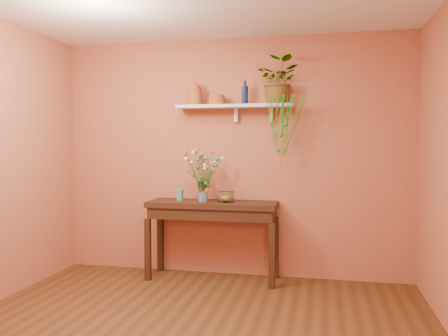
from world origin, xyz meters
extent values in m
cube|color=#B66344|center=(0.00, 2.00, 1.35)|extent=(4.00, 0.04, 2.70)
cube|color=#351F14|center=(-0.18, 1.75, 0.84)|extent=(1.43, 0.46, 0.06)
cube|color=#351F14|center=(-0.18, 1.75, 0.74)|extent=(1.37, 0.42, 0.12)
cube|color=#351F14|center=(-0.86, 1.55, 0.34)|extent=(0.06, 0.06, 0.68)
cube|color=#351F14|center=(0.51, 1.55, 0.34)|extent=(0.06, 0.06, 0.68)
cube|color=#351F14|center=(-0.86, 1.95, 0.34)|extent=(0.06, 0.06, 0.68)
cube|color=#351F14|center=(0.51, 1.95, 0.34)|extent=(0.06, 0.06, 0.68)
cube|color=white|center=(0.05, 1.87, 1.92)|extent=(1.30, 0.24, 0.04)
cube|color=white|center=(0.05, 1.97, 1.83)|extent=(0.04, 0.05, 0.15)
cube|color=white|center=(0.45, 1.97, 1.83)|extent=(0.04, 0.05, 0.15)
cylinder|color=#AA5630|center=(-0.40, 1.85, 2.03)|extent=(0.15, 0.15, 0.18)
sphere|color=#AA5630|center=(-0.40, 1.85, 2.13)|extent=(0.12, 0.12, 0.12)
cylinder|color=#AA5630|center=(-0.16, 1.87, 1.99)|extent=(0.24, 0.24, 0.11)
cylinder|color=#0F1C47|center=(0.17, 1.87, 2.04)|extent=(0.08, 0.08, 0.20)
cylinder|color=#0F1C47|center=(0.17, 1.87, 2.17)|extent=(0.03, 0.03, 0.06)
imported|color=#31791E|center=(0.54, 1.89, 2.19)|extent=(0.53, 0.49, 0.50)
cylinder|color=#31791E|center=(0.71, 1.73, 1.70)|extent=(0.21, 0.19, 0.65)
cylinder|color=#1A881A|center=(0.48, 1.74, 1.84)|extent=(0.01, 0.08, 0.36)
cylinder|color=#1A881A|center=(0.62, 1.75, 1.70)|extent=(0.14, 0.08, 0.64)
cylinder|color=#31791E|center=(0.57, 1.74, 1.79)|extent=(0.09, 0.09, 0.47)
cylinder|color=#1A881A|center=(0.64, 1.77, 1.78)|extent=(0.02, 0.11, 0.47)
cylinder|color=#1A881A|center=(0.46, 1.74, 1.78)|extent=(0.08, 0.10, 0.47)
cylinder|color=#31791E|center=(0.49, 1.75, 1.75)|extent=(0.07, 0.16, 0.54)
cylinder|color=#1A881A|center=(0.73, 1.75, 1.70)|extent=(0.27, 0.13, 0.65)
cylinder|color=#1A881A|center=(0.52, 1.76, 1.76)|extent=(0.07, 0.07, 0.52)
cylinder|color=#31791E|center=(0.72, 1.70, 1.76)|extent=(0.23, 0.18, 0.52)
cylinder|color=#1A881A|center=(0.58, 1.79, 1.83)|extent=(0.05, 0.06, 0.38)
cylinder|color=#1A881A|center=(0.56, 1.77, 1.78)|extent=(0.07, 0.10, 0.48)
cylinder|color=#31791E|center=(0.66, 1.74, 1.75)|extent=(0.13, 0.18, 0.53)
cylinder|color=#1A881A|center=(0.60, 1.73, 1.79)|extent=(0.04, 0.22, 0.46)
cylinder|color=#1A881A|center=(0.63, 1.76, 1.65)|extent=(0.15, 0.13, 0.74)
cylinder|color=#31791E|center=(0.53, 1.70, 1.86)|extent=(0.04, 0.17, 0.32)
cylinder|color=#1A881A|center=(0.59, 1.76, 1.86)|extent=(0.03, 0.10, 0.32)
cylinder|color=#1A881A|center=(0.64, 1.73, 1.85)|extent=(0.15, 0.14, 0.34)
sphere|color=#31791E|center=(0.55, 1.72, 1.44)|extent=(0.05, 0.05, 0.05)
sphere|color=#31791E|center=(0.65, 1.77, 1.79)|extent=(0.05, 0.05, 0.05)
sphere|color=#31791E|center=(0.57, 1.78, 1.60)|extent=(0.05, 0.05, 0.05)
sphere|color=#31791E|center=(0.62, 1.73, 1.71)|extent=(0.05, 0.05, 0.05)
cylinder|color=white|center=(-0.27, 1.70, 0.98)|extent=(0.11, 0.11, 0.23)
cylinder|color=silver|center=(-0.27, 1.70, 0.92)|extent=(0.10, 0.10, 0.11)
cylinder|color=#386B28|center=(-0.25, 1.60, 1.19)|extent=(0.05, 0.22, 0.42)
sphere|color=#C84B92|center=(-0.23, 1.49, 1.40)|extent=(0.03, 0.03, 0.03)
cylinder|color=#386B28|center=(-0.25, 1.65, 1.11)|extent=(0.05, 0.11, 0.26)
sphere|color=white|center=(-0.22, 1.60, 1.24)|extent=(0.03, 0.03, 0.03)
cylinder|color=#386B28|center=(-0.25, 1.66, 1.13)|extent=(0.05, 0.09, 0.29)
sphere|color=white|center=(-0.23, 1.62, 1.28)|extent=(0.03, 0.03, 0.03)
cylinder|color=#386B28|center=(-0.24, 1.67, 1.12)|extent=(0.08, 0.08, 0.26)
sphere|color=#548C39|center=(-0.20, 1.64, 1.25)|extent=(0.04, 0.04, 0.04)
cylinder|color=#386B28|center=(-0.20, 1.67, 1.10)|extent=(0.15, 0.08, 0.23)
sphere|color=#C84B92|center=(-0.13, 1.63, 1.21)|extent=(0.05, 0.05, 0.05)
cylinder|color=#386B28|center=(-0.19, 1.64, 1.13)|extent=(0.17, 0.13, 0.30)
sphere|color=#31791E|center=(-0.10, 1.58, 1.27)|extent=(0.03, 0.03, 0.03)
cylinder|color=#386B28|center=(-0.19, 1.71, 1.16)|extent=(0.17, 0.01, 0.36)
sphere|color=#396BA9|center=(-0.11, 1.71, 1.34)|extent=(0.05, 0.05, 0.05)
cylinder|color=#386B28|center=(-0.22, 1.71, 1.13)|extent=(0.12, 0.01, 0.29)
sphere|color=#548C39|center=(-0.16, 1.71, 1.27)|extent=(0.03, 0.03, 0.03)
cylinder|color=#386B28|center=(-0.17, 1.74, 1.17)|extent=(0.21, 0.08, 0.36)
sphere|color=white|center=(-0.07, 1.78, 1.34)|extent=(0.04, 0.04, 0.04)
cylinder|color=#386B28|center=(-0.23, 1.74, 1.14)|extent=(0.09, 0.07, 0.31)
sphere|color=#C84B92|center=(-0.19, 1.77, 1.29)|extent=(0.05, 0.05, 0.05)
cylinder|color=#386B28|center=(-0.23, 1.74, 1.20)|extent=(0.09, 0.08, 0.43)
sphere|color=#C84B92|center=(-0.19, 1.77, 1.41)|extent=(0.04, 0.04, 0.04)
cylinder|color=#386B28|center=(-0.23, 1.76, 1.11)|extent=(0.09, 0.12, 0.25)
sphere|color=white|center=(-0.18, 1.81, 1.24)|extent=(0.05, 0.05, 0.05)
cylinder|color=#386B28|center=(-0.22, 1.78, 1.14)|extent=(0.10, 0.17, 0.32)
sphere|color=white|center=(-0.17, 1.86, 1.30)|extent=(0.03, 0.03, 0.03)
cylinder|color=#386B28|center=(-0.27, 1.78, 1.16)|extent=(0.01, 0.16, 0.36)
sphere|color=#548C39|center=(-0.27, 1.86, 1.34)|extent=(0.05, 0.05, 0.05)
cylinder|color=#386B28|center=(-0.28, 1.79, 1.16)|extent=(0.02, 0.18, 0.36)
sphere|color=#C84B92|center=(-0.29, 1.88, 1.34)|extent=(0.04, 0.04, 0.04)
cylinder|color=#386B28|center=(-0.30, 1.78, 1.18)|extent=(0.05, 0.16, 0.39)
sphere|color=#31791E|center=(-0.32, 1.86, 1.37)|extent=(0.04, 0.04, 0.04)
cylinder|color=#386B28|center=(-0.32, 1.83, 1.17)|extent=(0.09, 0.25, 0.38)
sphere|color=#396BA9|center=(-0.36, 1.95, 1.36)|extent=(0.05, 0.05, 0.05)
cylinder|color=#386B28|center=(-0.30, 1.73, 1.12)|extent=(0.07, 0.06, 0.26)
sphere|color=#548C39|center=(-0.33, 1.76, 1.25)|extent=(0.05, 0.05, 0.05)
cylinder|color=#386B28|center=(-0.34, 1.76, 1.20)|extent=(0.14, 0.12, 0.42)
sphere|color=white|center=(-0.41, 1.82, 1.40)|extent=(0.05, 0.05, 0.05)
cylinder|color=#386B28|center=(-0.36, 1.72, 1.09)|extent=(0.17, 0.03, 0.22)
sphere|color=#C84B92|center=(-0.44, 1.73, 1.20)|extent=(0.03, 0.03, 0.03)
cylinder|color=#386B28|center=(-0.37, 1.70, 1.19)|extent=(0.20, 0.02, 0.40)
sphere|color=#C84B92|center=(-0.47, 1.69, 1.39)|extent=(0.03, 0.03, 0.03)
cylinder|color=#386B28|center=(-0.33, 1.68, 1.14)|extent=(0.12, 0.05, 0.32)
sphere|color=white|center=(-0.39, 1.66, 1.30)|extent=(0.04, 0.04, 0.04)
cylinder|color=#386B28|center=(-0.36, 1.67, 1.16)|extent=(0.17, 0.08, 0.36)
sphere|color=white|center=(-0.44, 1.64, 1.34)|extent=(0.04, 0.04, 0.04)
cylinder|color=#386B28|center=(-0.36, 1.66, 1.20)|extent=(0.17, 0.09, 0.43)
sphere|color=#548C39|center=(-0.44, 1.62, 1.41)|extent=(0.04, 0.04, 0.04)
cylinder|color=#386B28|center=(-0.30, 1.66, 1.21)|extent=(0.05, 0.10, 0.44)
sphere|color=#C84B92|center=(-0.32, 1.61, 1.42)|extent=(0.04, 0.04, 0.04)
cylinder|color=#386B28|center=(-0.29, 1.66, 1.16)|extent=(0.03, 0.10, 0.35)
sphere|color=#31791E|center=(-0.30, 1.61, 1.33)|extent=(0.04, 0.04, 0.04)
cylinder|color=#386B28|center=(-0.27, 1.67, 1.14)|extent=(0.01, 0.07, 0.32)
sphere|color=#396BA9|center=(-0.27, 1.64, 1.30)|extent=(0.04, 0.04, 0.04)
sphere|color=#31791E|center=(-0.29, 1.75, 1.10)|extent=(0.04, 0.04, 0.04)
sphere|color=#31791E|center=(-0.21, 1.68, 1.05)|extent=(0.04, 0.04, 0.04)
sphere|color=#31791E|center=(-0.27, 1.65, 1.14)|extent=(0.04, 0.04, 0.04)
sphere|color=#31791E|center=(-0.22, 1.63, 1.08)|extent=(0.04, 0.04, 0.04)
sphere|color=#31791E|center=(-0.40, 1.79, 1.15)|extent=(0.04, 0.04, 0.04)
sphere|color=#31791E|center=(-0.25, 1.84, 1.08)|extent=(0.04, 0.04, 0.04)
cylinder|color=white|center=(-0.03, 1.76, 0.92)|extent=(0.18, 0.18, 0.11)
cylinder|color=white|center=(-0.03, 1.76, 0.87)|extent=(0.18, 0.18, 0.01)
sphere|color=yellow|center=(-0.02, 1.76, 0.91)|extent=(0.08, 0.08, 0.08)
cube|color=teal|center=(-0.55, 1.75, 0.93)|extent=(0.07, 0.06, 0.12)
camera|label=1|loc=(1.02, -3.16, 1.50)|focal=36.86mm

